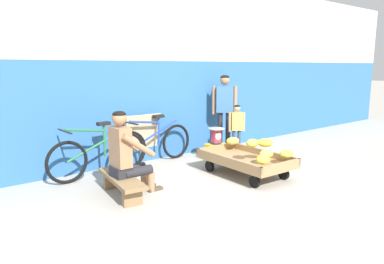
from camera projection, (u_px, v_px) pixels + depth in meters
name	position (u px, v px, depth m)	size (l,w,h in m)	color
ground_plane	(269.00, 193.00, 4.92)	(80.00, 80.00, 0.00)	#A39E93
back_wall	(159.00, 67.00, 6.65)	(16.00, 0.30, 3.37)	#2D609E
banana_cart	(246.00, 161.00, 5.67)	(0.89, 1.47, 0.36)	#99754C
banana_pile	(260.00, 149.00, 5.49)	(0.85, 1.40, 0.26)	yellow
low_bench	(122.00, 182.00, 4.77)	(0.46, 1.13, 0.27)	olive
vendor_seated	(127.00, 154.00, 4.76)	(0.68, 0.48, 1.14)	#9E704C
plastic_crate	(216.00, 152.00, 6.63)	(0.36, 0.28, 0.30)	gold
weighing_scale	(216.00, 136.00, 6.58)	(0.30, 0.30, 0.29)	#28282D
bicycle_near_left	(99.00, 155.00, 5.58)	(1.66, 0.48, 0.86)	black
bicycle_far_left	(154.00, 144.00, 6.38)	(1.66, 0.48, 0.86)	black
sign_board	(141.00, 139.00, 6.41)	(0.70, 0.25, 0.88)	#C6B289
customer_adult	(224.00, 105.00, 7.12)	(0.39, 0.36, 1.53)	#232328
customer_child	(237.00, 125.00, 6.79)	(0.28, 0.21, 0.99)	#38425B
shopping_bag	(240.00, 155.00, 6.51)	(0.18, 0.12, 0.24)	#3370B7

